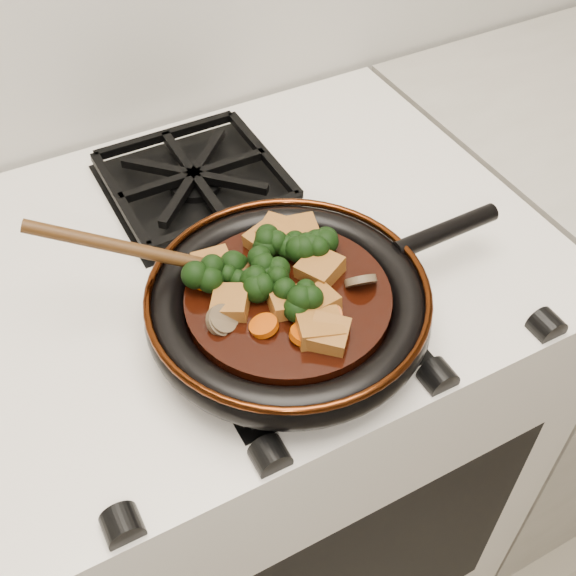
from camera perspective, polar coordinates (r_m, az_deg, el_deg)
name	(u,v)px	position (r m, az deg, el deg)	size (l,w,h in m)	color
stove	(252,440)	(1.26, -2.84, -11.92)	(0.76, 0.60, 0.90)	white
burner_grate_front	(292,318)	(0.81, 0.35, -2.38)	(0.23, 0.23, 0.03)	black
burner_grate_back	(195,180)	(1.00, -7.40, 8.45)	(0.23, 0.23, 0.03)	black
skillet	(290,304)	(0.78, 0.15, -1.24)	(0.44, 0.31, 0.05)	black
braising_sauce	(288,301)	(0.78, 0.00, -1.05)	(0.22, 0.22, 0.02)	black
tofu_cube_0	(301,234)	(0.83, 1.00, 4.32)	(0.04, 0.04, 0.02)	#935A22
tofu_cube_1	(213,267)	(0.80, -5.91, 1.69)	(0.04, 0.04, 0.02)	#935A22
tofu_cube_2	(320,269)	(0.79, 2.54, 1.50)	(0.04, 0.04, 0.02)	#935A22
tofu_cube_3	(329,335)	(0.73, 3.23, -3.75)	(0.04, 0.04, 0.02)	#935A22
tofu_cube_4	(318,302)	(0.76, 2.40, -1.12)	(0.04, 0.04, 0.02)	#935A22
tofu_cube_5	(319,328)	(0.73, 2.48, -3.21)	(0.04, 0.04, 0.02)	#935A22
tofu_cube_6	(267,240)	(0.82, -1.69, 3.80)	(0.04, 0.04, 0.02)	#935A22
tofu_cube_7	(279,234)	(0.83, -0.70, 4.30)	(0.04, 0.04, 0.02)	#935A22
tofu_cube_8	(287,303)	(0.75, -0.05, -1.22)	(0.04, 0.04, 0.02)	#935A22
tofu_cube_9	(231,303)	(0.76, -4.55, -1.21)	(0.04, 0.04, 0.02)	#935A22
broccoli_floret_0	(313,243)	(0.82, 2.02, 3.57)	(0.06, 0.06, 0.05)	black
broccoli_floret_1	(275,247)	(0.81, -1.05, 3.24)	(0.06, 0.06, 0.05)	black
broccoli_floret_2	(316,254)	(0.80, 2.27, 2.69)	(0.06, 0.06, 0.05)	black
broccoli_floret_3	(269,269)	(0.78, -1.54, 1.54)	(0.06, 0.06, 0.06)	black
broccoli_floret_4	(274,287)	(0.76, -1.11, 0.10)	(0.06, 0.06, 0.06)	black
broccoli_floret_5	(207,277)	(0.78, -6.43, 0.89)	(0.06, 0.06, 0.05)	black
broccoli_floret_6	(303,300)	(0.75, 1.18, -0.95)	(0.06, 0.06, 0.05)	black
broccoli_floret_7	(263,279)	(0.78, -1.97, 0.68)	(0.06, 0.06, 0.05)	black
broccoli_floret_8	(290,251)	(0.81, 0.15, 2.95)	(0.06, 0.06, 0.05)	black
broccoli_floret_9	(237,272)	(0.79, -4.07, 1.30)	(0.06, 0.06, 0.05)	black
carrot_coin_0	(276,236)	(0.83, -0.96, 4.16)	(0.03, 0.03, 0.01)	#B64105
carrot_coin_1	(329,315)	(0.75, 3.27, -2.13)	(0.03, 0.03, 0.01)	#B64105
carrot_coin_2	(304,335)	(0.73, 1.29, -3.73)	(0.03, 0.03, 0.01)	#B64105
carrot_coin_3	(206,280)	(0.79, -6.49, 0.66)	(0.03, 0.03, 0.01)	#B64105
carrot_coin_4	(264,326)	(0.74, -1.92, -3.00)	(0.03, 0.03, 0.01)	#B64105
mushroom_slice_0	(222,320)	(0.74, -5.24, -2.56)	(0.03, 0.03, 0.01)	brown
mushroom_slice_1	(361,281)	(0.78, 5.76, 0.55)	(0.04, 0.04, 0.01)	brown
mushroom_slice_2	(222,320)	(0.74, -5.26, -2.54)	(0.03, 0.03, 0.01)	brown
wooden_spoon	(179,259)	(0.78, -8.61, 2.26)	(0.14, 0.09, 0.23)	#43270E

